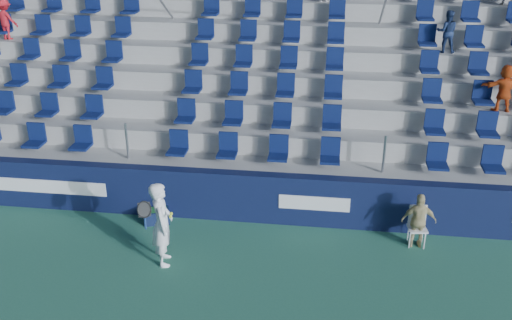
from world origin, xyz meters
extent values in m
plane|color=#2E6D53|center=(0.00, 0.00, 0.00)|extent=(70.00, 70.00, 0.00)
cube|color=#10183C|center=(0.00, 3.15, 0.60)|extent=(24.00, 0.30, 1.20)
cube|color=white|center=(-5.00, 2.99, 0.62)|extent=(3.20, 0.02, 0.34)
cube|color=white|center=(1.50, 2.99, 0.62)|extent=(1.60, 0.02, 0.34)
cube|color=#A1A19C|center=(0.00, 3.72, 0.60)|extent=(24.00, 0.85, 1.20)
cube|color=#A1A19C|center=(0.00, 4.57, 0.85)|extent=(24.00, 0.85, 1.70)
cube|color=#A1A19C|center=(0.00, 5.42, 1.10)|extent=(24.00, 0.85, 2.20)
cube|color=#A1A19C|center=(0.00, 6.28, 1.35)|extent=(24.00, 0.85, 2.70)
cube|color=#A1A19C|center=(0.00, 7.12, 1.60)|extent=(24.00, 0.85, 3.20)
cube|color=#A1A19C|center=(0.00, 7.97, 1.85)|extent=(24.00, 0.85, 3.70)
cube|color=#A1A19C|center=(0.00, 8.82, 2.10)|extent=(24.00, 0.85, 4.20)
cube|color=#A1A19C|center=(0.00, 9.68, 2.35)|extent=(24.00, 0.85, 4.70)
cube|color=#A1A19C|center=(0.00, 10.52, 2.60)|extent=(24.00, 0.85, 5.20)
cube|color=#A1A19C|center=(0.00, 11.20, 3.10)|extent=(24.00, 0.50, 6.20)
cube|color=#0B1745|center=(0.00, 3.72, 1.55)|extent=(16.05, 0.50, 0.70)
cube|color=#0B1745|center=(0.00, 4.57, 2.05)|extent=(16.05, 0.50, 0.70)
cube|color=#0B1745|center=(0.00, 5.42, 2.55)|extent=(16.05, 0.50, 0.70)
cube|color=#0B1745|center=(0.00, 6.28, 3.05)|extent=(16.05, 0.50, 0.70)
cube|color=#0B1745|center=(0.00, 7.12, 3.55)|extent=(16.05, 0.50, 0.70)
cube|color=#0B1745|center=(0.00, 7.97, 4.05)|extent=(16.05, 0.50, 0.70)
cylinder|color=gray|center=(-3.00, 7.12, 4.35)|extent=(0.06, 7.68, 4.55)
cylinder|color=gray|center=(3.00, 7.12, 4.35)|extent=(0.06, 7.68, 4.55)
imported|color=red|center=(-7.63, 7.08, 3.76)|extent=(0.79, 0.54, 1.13)
imported|color=navy|center=(4.67, 7.08, 3.75)|extent=(0.56, 0.45, 1.09)
imported|color=#D74F19|center=(5.85, 5.38, 2.77)|extent=(1.09, 0.43, 1.14)
imported|color=white|center=(-1.50, 1.18, 0.91)|extent=(0.60, 0.75, 1.82)
cylinder|color=navy|center=(-1.75, 0.93, 1.06)|extent=(0.03, 0.03, 0.28)
torus|color=black|center=(-1.75, 0.93, 1.36)|extent=(0.30, 0.17, 0.28)
plane|color=#262626|center=(-1.75, 0.93, 1.36)|extent=(0.30, 0.16, 0.29)
sphere|color=#C1D130|center=(-1.25, 0.98, 1.21)|extent=(0.07, 0.07, 0.07)
sphere|color=#C1D130|center=(-1.25, 1.04, 1.24)|extent=(0.07, 0.07, 0.07)
cube|color=white|center=(3.74, 2.55, 0.40)|extent=(0.43, 0.43, 0.04)
cube|color=white|center=(3.74, 2.73, 0.64)|extent=(0.39, 0.09, 0.47)
cylinder|color=white|center=(3.58, 2.39, 0.19)|extent=(0.03, 0.03, 0.38)
cylinder|color=white|center=(3.90, 2.39, 0.19)|extent=(0.03, 0.03, 0.38)
cylinder|color=white|center=(3.58, 2.71, 0.19)|extent=(0.03, 0.03, 0.38)
cylinder|color=white|center=(3.90, 2.71, 0.19)|extent=(0.03, 0.03, 0.38)
imported|color=tan|center=(3.74, 2.50, 0.62)|extent=(0.74, 0.32, 1.25)
cube|color=#101B3C|center=(-2.13, 2.75, 0.16)|extent=(0.67, 0.55, 0.32)
cube|color=#1E662D|center=(-2.13, 2.75, 0.23)|extent=(0.54, 0.41, 0.19)
camera|label=1|loc=(1.69, -8.41, 6.76)|focal=40.00mm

